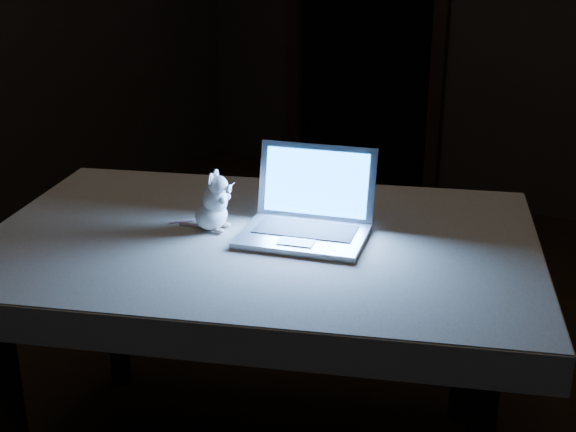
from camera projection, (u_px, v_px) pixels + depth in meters
The scene contains 5 objects.
doorway at pixel (367, 6), 4.53m from camera, with size 1.06×0.36×2.13m, color black, non-canonical shape.
table at pixel (261, 357), 2.19m from camera, with size 1.37×0.88×0.73m, color black, non-canonical shape.
tablecloth at pixel (246, 238), 2.16m from camera, with size 1.46×0.97×0.09m, color beige, non-canonical shape.
laptop at pixel (303, 200), 2.00m from camera, with size 0.33×0.29×0.22m, color #A3A2A7, non-canonical shape.
plush_mouse at pixel (211, 201), 2.08m from camera, with size 0.12×0.12×0.16m, color white, non-canonical shape.
Camera 1 is at (1.17, -1.61, 1.52)m, focal length 48.00 mm.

